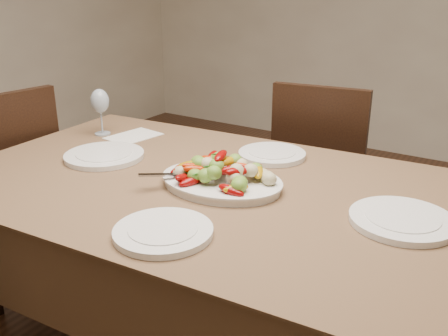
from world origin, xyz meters
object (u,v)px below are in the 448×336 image
dining_table (224,288)px  chair_far (325,176)px  plate_left (104,156)px  serving_platter (221,183)px  plate_far (272,155)px  plate_near (163,232)px  plate_right (402,220)px  wine_glass (101,111)px

dining_table → chair_far: chair_far is taller
plate_left → serving_platter: bearing=1.0°
plate_far → plate_near: same height
plate_near → plate_right: bearing=39.0°
dining_table → plate_near: size_ratio=7.16×
chair_far → plate_left: chair_far is taller
dining_table → plate_near: 0.53m
plate_right → plate_far: same height
plate_left → plate_near: size_ratio=1.12×
wine_glass → plate_left: bearing=-43.0°
plate_left → wine_glass: bearing=137.0°
chair_far → plate_left: size_ratio=3.30×
plate_left → plate_far: 0.62m
chair_far → serving_platter: 0.99m
dining_table → chair_far: 0.94m
serving_platter → wine_glass: 0.77m
dining_table → serving_platter: serving_platter is taller
plate_right → dining_table: bearing=-175.2°
plate_right → plate_near: (-0.50, -0.40, 0.00)m
plate_left → plate_far: size_ratio=1.17×
dining_table → plate_far: size_ratio=7.45×
plate_far → plate_left: bearing=-145.7°
dining_table → chair_far: (-0.02, 0.94, 0.10)m
chair_far → wine_glass: size_ratio=4.64×
plate_far → plate_near: size_ratio=0.96×
dining_table → wine_glass: 0.90m
plate_far → wine_glass: wine_glass is taller
plate_left → wine_glass: 0.32m
chair_far → plate_left: (-0.49, -0.96, 0.29)m
plate_near → wine_glass: size_ratio=1.26×
serving_platter → plate_far: bearing=89.8°
chair_far → wine_glass: (-0.72, -0.74, 0.39)m
wine_glass → plate_far: bearing=10.5°
plate_right → chair_far: bearing=122.2°
dining_table → plate_right: 0.67m
plate_left → plate_right: bearing=3.3°
chair_far → plate_right: size_ratio=3.39×
dining_table → plate_left: (-0.51, -0.02, 0.39)m
plate_near → plate_left: bearing=148.7°
plate_right → wine_glass: bearing=173.3°
serving_platter → plate_right: bearing=5.5°
chair_far → plate_left: bearing=55.3°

